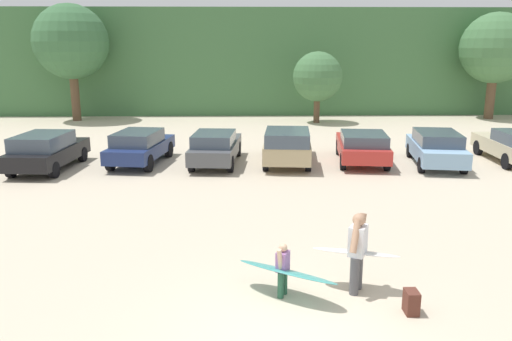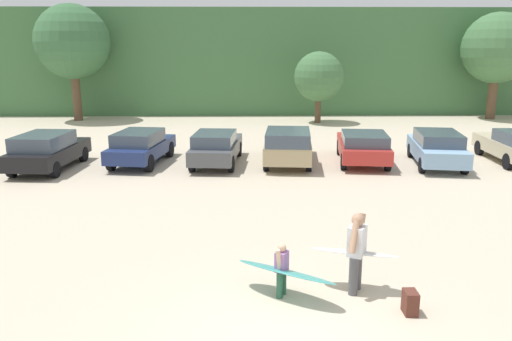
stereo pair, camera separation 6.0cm
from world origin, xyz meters
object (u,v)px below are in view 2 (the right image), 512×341
at_px(surfboard_white, 355,252).
at_px(backpack_dropped, 410,302).
at_px(parked_car_dark_gray, 216,147).
at_px(person_child, 282,267).
at_px(parked_car_sky_blue, 437,147).
at_px(surfboard_teal, 286,272).
at_px(person_adult, 357,248).
at_px(parked_car_navy, 141,146).
at_px(parked_car_red, 363,146).
at_px(parked_car_tan, 288,144).
at_px(parked_car_black, 47,150).

height_order(surfboard_white, backpack_dropped, surfboard_white).
relative_size(parked_car_dark_gray, person_child, 4.22).
xyz_separation_m(parked_car_sky_blue, person_child, (-7.25, -11.35, -0.13)).
relative_size(surfboard_white, surfboard_teal, 0.86).
xyz_separation_m(person_adult, surfboard_teal, (-1.43, -0.21, -0.40)).
relative_size(parked_car_navy, person_adult, 2.70).
bearing_deg(parked_car_navy, parked_car_red, -81.68).
relative_size(parked_car_dark_gray, backpack_dropped, 10.44).
xyz_separation_m(parked_car_dark_gray, backpack_dropped, (4.28, -12.48, -0.53)).
height_order(parked_car_dark_gray, parked_car_tan, parked_car_tan).
bearing_deg(parked_car_black, person_child, -137.34).
distance_m(parked_car_tan, parked_car_sky_blue, 6.17).
bearing_deg(surfboard_white, backpack_dropped, 146.02).
relative_size(parked_car_navy, surfboard_teal, 2.11).
height_order(parked_car_dark_gray, surfboard_teal, parked_car_dark_gray).
bearing_deg(parked_car_dark_gray, surfboard_teal, -165.22).
bearing_deg(parked_car_black, surfboard_white, -132.04).
distance_m(parked_car_tan, person_child, 11.80).
height_order(parked_car_black, surfboard_teal, parked_car_black).
distance_m(parked_car_navy, parked_car_dark_gray, 3.17).
relative_size(parked_car_red, backpack_dropped, 10.50).
bearing_deg(parked_car_black, backpack_dropped, -132.41).
bearing_deg(parked_car_dark_gray, parked_car_red, -83.86).
relative_size(parked_car_dark_gray, parked_car_sky_blue, 1.01).
xyz_separation_m(parked_car_dark_gray, surfboard_teal, (2.00, -11.79, -0.21)).
bearing_deg(surfboard_teal, person_adult, -138.65).
bearing_deg(surfboard_white, parked_car_red, -86.55).
relative_size(parked_car_navy, surfboard_white, 2.44).
bearing_deg(parked_car_black, person_adult, -132.39).
relative_size(parked_car_black, surfboard_white, 2.41).
bearing_deg(parked_car_navy, person_adult, -142.10).
relative_size(parked_car_tan, person_child, 4.48).
bearing_deg(parked_car_sky_blue, person_child, 156.48).
bearing_deg(parked_car_red, parked_car_tan, 98.59).
bearing_deg(person_child, parked_car_sky_blue, -95.76).
xyz_separation_m(parked_car_black, parked_car_navy, (3.55, 0.91, -0.02)).
bearing_deg(parked_car_navy, parked_car_tan, -82.55).
distance_m(parked_car_navy, surfboard_teal, 13.00).
relative_size(person_adult, surfboard_teal, 0.78).
height_order(parked_car_black, person_adult, person_adult).
distance_m(parked_car_black, surfboard_teal, 14.04).
relative_size(parked_car_black, backpack_dropped, 9.89).
bearing_deg(parked_car_sky_blue, surfboard_white, 161.63).
xyz_separation_m(parked_car_black, surfboard_teal, (8.72, -11.01, -0.25)).
relative_size(person_child, surfboard_white, 0.60).
height_order(parked_car_tan, parked_car_red, parked_car_tan).
distance_m(parked_car_red, person_child, 12.58).
distance_m(parked_car_sky_blue, backpack_dropped, 13.06).
bearing_deg(parked_car_red, parked_car_sky_blue, -92.31).
xyz_separation_m(parked_car_tan, parked_car_red, (3.18, 0.08, -0.09)).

